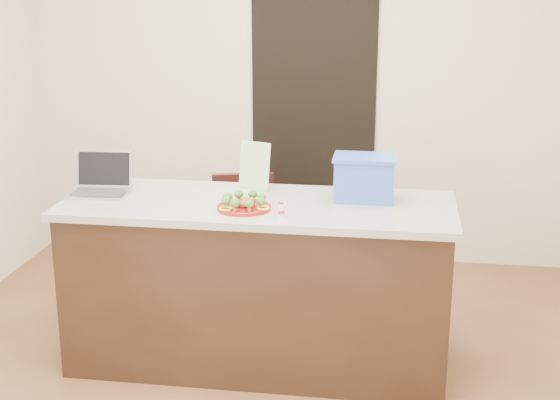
# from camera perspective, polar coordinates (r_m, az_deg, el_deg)

# --- Properties ---
(ground) EXTENTS (4.00, 4.00, 0.00)m
(ground) POSITION_cam_1_polar(r_m,az_deg,el_deg) (4.22, -2.18, -13.19)
(ground) COLOR brown
(ground) RESTS_ON ground
(room_shell) EXTENTS (4.00, 4.00, 4.00)m
(room_shell) POSITION_cam_1_polar(r_m,az_deg,el_deg) (3.71, -2.44, 9.21)
(room_shell) COLOR white
(room_shell) RESTS_ON ground
(doorway) EXTENTS (0.90, 0.02, 2.00)m
(doorway) POSITION_cam_1_polar(r_m,az_deg,el_deg) (5.72, 2.45, 5.38)
(doorway) COLOR black
(doorway) RESTS_ON ground
(island) EXTENTS (2.06, 0.76, 0.92)m
(island) POSITION_cam_1_polar(r_m,az_deg,el_deg) (4.24, -1.60, -6.10)
(island) COLOR black
(island) RESTS_ON ground
(plate) EXTENTS (0.28, 0.28, 0.02)m
(plate) POSITION_cam_1_polar(r_m,az_deg,el_deg) (3.96, -2.65, -0.52)
(plate) COLOR maroon
(plate) RESTS_ON island
(meatballs) EXTENTS (0.11, 0.11, 0.04)m
(meatballs) POSITION_cam_1_polar(r_m,az_deg,el_deg) (3.95, -2.59, -0.17)
(meatballs) COLOR brown
(meatballs) RESTS_ON plate
(broccoli) EXTENTS (0.23, 0.23, 0.04)m
(broccoli) POSITION_cam_1_polar(r_m,az_deg,el_deg) (3.95, -2.66, 0.09)
(broccoli) COLOR #285416
(broccoli) RESTS_ON plate
(pepper_rings) EXTENTS (0.25, 0.25, 0.01)m
(pepper_rings) POSITION_cam_1_polar(r_m,az_deg,el_deg) (3.96, -2.65, -0.38)
(pepper_rings) COLOR #EAF71A
(pepper_rings) RESTS_ON plate
(napkin) EXTENTS (0.17, 0.17, 0.01)m
(napkin) POSITION_cam_1_polar(r_m,az_deg,el_deg) (3.95, -2.39, -0.70)
(napkin) COLOR white
(napkin) RESTS_ON island
(fork) EXTENTS (0.03, 0.15, 0.00)m
(fork) POSITION_cam_1_polar(r_m,az_deg,el_deg) (3.96, -2.65, -0.57)
(fork) COLOR #BDBCC1
(fork) RESTS_ON napkin
(knife) EXTENTS (0.07, 0.19, 0.01)m
(knife) POSITION_cam_1_polar(r_m,az_deg,el_deg) (3.93, -2.01, -0.70)
(knife) COLOR white
(knife) RESTS_ON napkin
(yogurt_bottle) EXTENTS (0.03, 0.03, 0.07)m
(yogurt_bottle) POSITION_cam_1_polar(r_m,az_deg,el_deg) (3.84, 0.11, -0.76)
(yogurt_bottle) COLOR beige
(yogurt_bottle) RESTS_ON island
(laptop) EXTENTS (0.33, 0.27, 0.22)m
(laptop) POSITION_cam_1_polar(r_m,az_deg,el_deg) (4.37, -12.95, 1.33)
(laptop) COLOR #ABABAF
(laptop) RESTS_ON island
(leaflet) EXTENTS (0.19, 0.10, 0.26)m
(leaflet) POSITION_cam_1_polar(r_m,az_deg,el_deg) (4.31, -1.87, 2.52)
(leaflet) COLOR white
(leaflet) RESTS_ON island
(blue_box) EXTENTS (0.33, 0.24, 0.24)m
(blue_box) POSITION_cam_1_polar(r_m,az_deg,el_deg) (4.13, 6.20, 1.63)
(blue_box) COLOR #304FB0
(blue_box) RESTS_ON island
(chair) EXTENTS (0.47, 0.48, 0.88)m
(chair) POSITION_cam_1_polar(r_m,az_deg,el_deg) (4.88, -2.89, -2.64)
(chair) COLOR black
(chair) RESTS_ON ground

